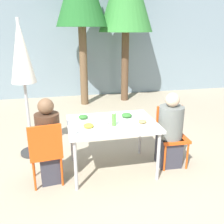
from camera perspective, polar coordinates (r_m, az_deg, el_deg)
name	(u,v)px	position (r m, az deg, el deg)	size (l,w,h in m)	color
ground_plane	(112,169)	(3.74, 0.00, -12.88)	(24.00, 24.00, 0.00)	tan
building_facade	(80,45)	(7.57, -7.40, 15.04)	(10.00, 0.20, 3.00)	gray
dining_table	(112,126)	(3.44, 0.00, -3.33)	(1.21, 0.89, 0.73)	white
chair_left	(46,149)	(3.28, -14.90, -8.25)	(0.44, 0.44, 0.87)	#E54C14
person_left	(49,143)	(3.34, -14.21, -6.94)	(0.31, 0.31, 1.15)	#383842
chair_right	(171,131)	(3.82, 13.34, -4.21)	(0.42, 0.42, 0.87)	#E54C14
person_right	(170,132)	(3.72, 13.11, -4.57)	(0.35, 0.35, 1.11)	#383842
closed_umbrella	(22,58)	(3.91, -19.95, 11.54)	(0.37, 0.37, 2.10)	#333333
plate_0	(127,116)	(3.58, 3.37, -0.98)	(0.27, 0.27, 0.07)	white
plate_1	(142,122)	(3.38, 6.96, -2.39)	(0.20, 0.20, 0.06)	white
plate_2	(89,127)	(3.22, -5.39, -3.35)	(0.24, 0.24, 0.07)	white
plate_3	(83,118)	(3.54, -6.60, -1.35)	(0.24, 0.24, 0.07)	white
bottle	(114,119)	(3.28, 0.43, -1.68)	(0.06, 0.06, 0.19)	#51A338
drinking_cup	(74,131)	(3.06, -8.61, -4.38)	(0.07, 0.07, 0.08)	silver
salad_bowl	(103,123)	(3.34, -1.98, -2.44)	(0.15, 0.15, 0.05)	white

